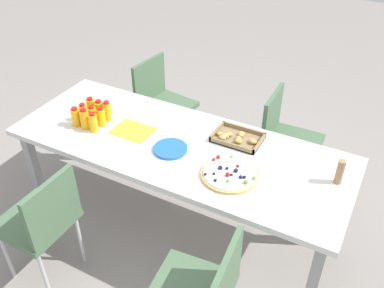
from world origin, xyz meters
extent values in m
plane|color=gray|center=(0.00, 0.00, 0.00)|extent=(12.00, 12.00, 0.00)
cube|color=white|center=(0.00, 0.00, 0.71)|extent=(2.21, 0.82, 0.04)
cube|color=#99999E|center=(-1.02, -0.33, 0.35)|extent=(0.06, 0.06, 0.69)
cube|color=#99999E|center=(1.02, -0.33, 0.35)|extent=(0.06, 0.06, 0.69)
cube|color=#99999E|center=(-1.02, 0.33, 0.35)|extent=(0.06, 0.06, 0.69)
cube|color=#99999E|center=(1.02, 0.33, 0.35)|extent=(0.06, 0.06, 0.69)
cube|color=#4C6B4C|center=(-0.54, 0.75, 0.45)|extent=(0.45, 0.45, 0.04)
cube|color=#4C6B4C|center=(-0.73, 0.78, 0.64)|extent=(0.08, 0.38, 0.38)
cylinder|color=silver|center=(-0.36, 0.89, 0.21)|extent=(0.02, 0.02, 0.41)
cylinder|color=silver|center=(-0.41, 0.57, 0.21)|extent=(0.02, 0.02, 0.41)
cylinder|color=silver|center=(-0.68, 0.93, 0.21)|extent=(0.02, 0.02, 0.41)
cylinder|color=silver|center=(-0.72, 0.62, 0.21)|extent=(0.02, 0.02, 0.41)
cube|color=#4C6B4C|center=(0.56, 0.74, 0.45)|extent=(0.41, 0.41, 0.04)
cube|color=#4C6B4C|center=(0.38, 0.74, 0.64)|extent=(0.04, 0.38, 0.38)
cylinder|color=silver|center=(0.72, 0.90, 0.21)|extent=(0.02, 0.02, 0.41)
cylinder|color=silver|center=(0.73, 0.58, 0.21)|extent=(0.02, 0.02, 0.41)
cylinder|color=silver|center=(0.40, 0.90, 0.21)|extent=(0.02, 0.02, 0.41)
cylinder|color=silver|center=(0.41, 0.58, 0.21)|extent=(0.02, 0.02, 0.41)
cube|color=#4C6B4C|center=(-0.57, -0.76, 0.45)|extent=(0.41, 0.41, 0.04)
cube|color=#4C6B4C|center=(-0.38, -0.76, 0.64)|extent=(0.04, 0.38, 0.38)
cylinder|color=silver|center=(-0.73, -0.92, 0.21)|extent=(0.02, 0.02, 0.41)
cylinder|color=silver|center=(-0.72, -0.60, 0.21)|extent=(0.02, 0.02, 0.41)
cylinder|color=silver|center=(-0.41, -0.92, 0.21)|extent=(0.02, 0.02, 0.41)
cylinder|color=silver|center=(-0.40, -0.60, 0.21)|extent=(0.02, 0.02, 0.41)
cube|color=#4C6B4C|center=(0.67, -0.74, 0.64)|extent=(0.06, 0.38, 0.38)
cylinder|color=silver|center=(0.31, -0.61, 0.21)|extent=(0.02, 0.02, 0.41)
cylinder|color=#F9AB14|center=(-0.72, -0.14, 0.79)|extent=(0.06, 0.06, 0.12)
cylinder|color=red|center=(-0.72, -0.14, 0.86)|extent=(0.04, 0.04, 0.02)
cylinder|color=#FAAE14|center=(-0.64, -0.13, 0.80)|extent=(0.06, 0.06, 0.13)
cylinder|color=red|center=(-0.64, -0.13, 0.87)|extent=(0.04, 0.04, 0.02)
cylinder|color=#F9AF14|center=(-0.57, -0.14, 0.79)|extent=(0.05, 0.05, 0.12)
cylinder|color=red|center=(-0.57, -0.14, 0.86)|extent=(0.04, 0.04, 0.02)
cylinder|color=#F9AE14|center=(-0.71, -0.06, 0.79)|extent=(0.05, 0.05, 0.12)
cylinder|color=red|center=(-0.71, -0.06, 0.85)|extent=(0.04, 0.04, 0.02)
cylinder|color=#F9AC14|center=(-0.64, -0.06, 0.79)|extent=(0.06, 0.06, 0.12)
cylinder|color=red|center=(-0.64, -0.06, 0.85)|extent=(0.04, 0.04, 0.02)
cylinder|color=#FAAE14|center=(-0.56, -0.05, 0.79)|extent=(0.05, 0.05, 0.12)
cylinder|color=red|center=(-0.56, -0.05, 0.86)|extent=(0.03, 0.03, 0.02)
cylinder|color=#FAAD14|center=(-0.71, 0.02, 0.79)|extent=(0.06, 0.06, 0.12)
cylinder|color=red|center=(-0.71, 0.02, 0.86)|extent=(0.04, 0.04, 0.02)
cylinder|color=#F9AD14|center=(-0.64, 0.02, 0.79)|extent=(0.06, 0.06, 0.12)
cylinder|color=red|center=(-0.64, 0.02, 0.86)|extent=(0.04, 0.04, 0.02)
cylinder|color=#FAAD14|center=(-0.57, 0.02, 0.80)|extent=(0.06, 0.06, 0.13)
cylinder|color=red|center=(-0.57, 0.02, 0.87)|extent=(0.04, 0.04, 0.02)
cylinder|color=tan|center=(0.42, -0.13, 0.74)|extent=(0.34, 0.34, 0.02)
cylinder|color=white|center=(0.42, -0.13, 0.75)|extent=(0.31, 0.31, 0.01)
sphere|color=#1E1947|center=(0.30, -0.22, 0.76)|extent=(0.02, 0.02, 0.02)
sphere|color=#1E1947|center=(0.49, -0.15, 0.76)|extent=(0.02, 0.02, 0.02)
sphere|color=red|center=(0.44, -0.07, 0.76)|extent=(0.02, 0.02, 0.02)
sphere|color=red|center=(0.42, -0.17, 0.76)|extent=(0.03, 0.03, 0.03)
sphere|color=#66B238|center=(0.44, -0.21, 0.76)|extent=(0.02, 0.02, 0.02)
sphere|color=#1E1947|center=(0.51, -0.14, 0.76)|extent=(0.02, 0.02, 0.02)
sphere|color=#1E1947|center=(0.44, -0.15, 0.76)|extent=(0.02, 0.02, 0.02)
sphere|color=red|center=(0.29, -0.08, 0.76)|extent=(0.02, 0.02, 0.02)
sphere|color=#1E1947|center=(0.39, -0.11, 0.76)|extent=(0.02, 0.02, 0.02)
sphere|color=red|center=(0.30, -0.04, 0.76)|extent=(0.02, 0.02, 0.02)
sphere|color=#1E1947|center=(0.34, -0.19, 0.76)|extent=(0.02, 0.02, 0.02)
sphere|color=#1E1947|center=(0.35, -0.13, 0.76)|extent=(0.03, 0.03, 0.03)
sphere|color=#1E1947|center=(0.38, -0.24, 0.76)|extent=(0.02, 0.02, 0.02)
sphere|color=#66B238|center=(0.53, -0.18, 0.76)|extent=(0.03, 0.03, 0.03)
sphere|color=#66B238|center=(0.56, -0.12, 0.76)|extent=(0.02, 0.02, 0.02)
sphere|color=#1E1947|center=(0.44, -0.11, 0.76)|extent=(0.03, 0.03, 0.03)
sphere|color=#66B238|center=(0.37, 0.00, 0.76)|extent=(0.02, 0.02, 0.02)
cube|color=olive|center=(0.32, 0.22, 0.73)|extent=(0.31, 0.22, 0.01)
cube|color=olive|center=(0.32, 0.12, 0.75)|extent=(0.31, 0.01, 0.03)
cube|color=olive|center=(0.32, 0.32, 0.75)|extent=(0.31, 0.01, 0.03)
cube|color=olive|center=(0.17, 0.22, 0.75)|extent=(0.01, 0.22, 0.03)
cube|color=olive|center=(0.46, 0.22, 0.75)|extent=(0.01, 0.22, 0.03)
ellipsoid|color=tan|center=(0.41, 0.23, 0.75)|extent=(0.04, 0.03, 0.03)
ellipsoid|color=tan|center=(0.33, 0.21, 0.75)|extent=(0.04, 0.03, 0.03)
ellipsoid|color=tan|center=(0.23, 0.16, 0.75)|extent=(0.05, 0.04, 0.03)
ellipsoid|color=tan|center=(0.25, 0.22, 0.75)|extent=(0.05, 0.03, 0.03)
ellipsoid|color=tan|center=(0.33, 0.25, 0.75)|extent=(0.04, 0.03, 0.02)
ellipsoid|color=tan|center=(0.32, 0.27, 0.75)|extent=(0.05, 0.03, 0.03)
ellipsoid|color=tan|center=(0.24, 0.19, 0.75)|extent=(0.06, 0.04, 0.03)
ellipsoid|color=tan|center=(0.20, 0.19, 0.75)|extent=(0.05, 0.03, 0.03)
ellipsoid|color=tan|center=(0.34, 0.18, 0.75)|extent=(0.05, 0.04, 0.03)
ellipsoid|color=tan|center=(0.42, 0.21, 0.75)|extent=(0.05, 0.04, 0.03)
cylinder|color=blue|center=(-0.01, -0.08, 0.73)|extent=(0.22, 0.22, 0.00)
cylinder|color=blue|center=(-0.01, -0.08, 0.74)|extent=(0.22, 0.22, 0.00)
cylinder|color=blue|center=(-0.01, -0.08, 0.74)|extent=(0.22, 0.22, 0.00)
cylinder|color=blue|center=(-0.01, -0.08, 0.75)|extent=(0.22, 0.22, 0.00)
cube|color=white|center=(-0.75, 0.15, 0.74)|extent=(0.15, 0.15, 0.01)
cylinder|color=#9E7A56|center=(0.98, 0.10, 0.81)|extent=(0.04, 0.04, 0.16)
cube|color=yellow|center=(-0.34, -0.02, 0.73)|extent=(0.26, 0.20, 0.01)
camera|label=1|loc=(1.11, -1.90, 2.34)|focal=39.89mm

